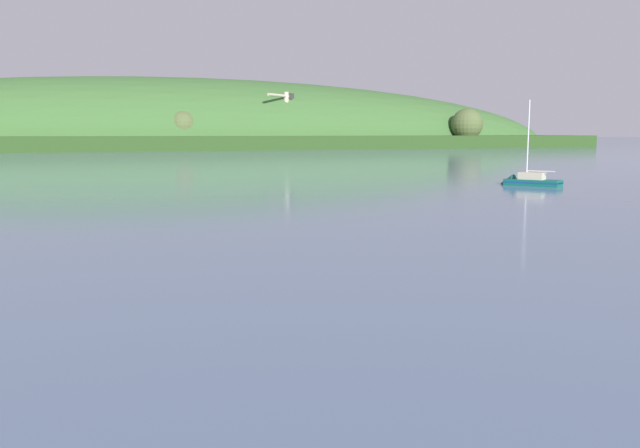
% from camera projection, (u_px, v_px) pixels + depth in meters
% --- Properties ---
extents(far_shoreline_hill, '(413.24, 88.67, 51.40)m').
position_uv_depth(far_shoreline_hill, '(171.00, 148.00, 245.02)').
color(far_shoreline_hill, '#27431B').
rests_on(far_shoreline_hill, ground).
extents(dockside_crane, '(12.83, 11.13, 19.89)m').
position_uv_depth(dockside_crane, '(286.00, 121.00, 235.79)').
color(dockside_crane, '#4C4C51').
rests_on(dockside_crane, ground).
extents(sailboat_midwater_white, '(5.31, 6.77, 10.19)m').
position_uv_depth(sailboat_midwater_white, '(526.00, 183.00, 73.05)').
color(sailboat_midwater_white, '#0F564C').
rests_on(sailboat_midwater_white, ground).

